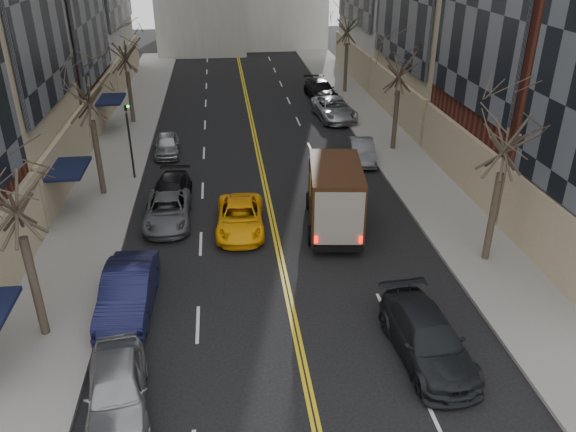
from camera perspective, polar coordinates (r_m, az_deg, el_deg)
name	(u,v)px	position (r m, az deg, el deg)	size (l,w,h in m)	color
sidewalk_left	(119,150)	(38.51, -16.77, 6.44)	(4.00, 66.00, 0.15)	slate
sidewalk_right	(387,139)	(39.53, 10.04, 7.70)	(4.00, 66.00, 0.15)	slate
tree_lf_near	(7,172)	(19.12, -26.64, 3.98)	(3.20, 3.20, 8.41)	#382D23
tree_lf_mid	(85,73)	(30.11, -19.97, 13.48)	(3.20, 3.20, 8.91)	#382D23
tree_lf_far	(123,40)	(42.78, -16.40, 16.74)	(3.20, 3.20, 8.12)	#382D23
tree_rt_near	(511,117)	(23.45, 21.70, 9.37)	(3.20, 3.20, 8.71)	#382D23
tree_rt_mid	(401,54)	(36.09, 11.41, 15.80)	(3.20, 3.20, 8.32)	#382D23
tree_rt_far	(348,13)	(50.32, 6.14, 19.81)	(3.20, 3.20, 9.11)	#382D23
traffic_signal	(129,133)	(32.70, -15.85, 8.11)	(0.29, 0.26, 4.70)	black
ups_truck	(334,195)	(26.54, 4.73, 2.09)	(3.09, 6.36, 3.35)	black
observer_sedan	(427,338)	(19.57, 13.98, -11.97)	(2.41, 5.25, 1.49)	black
taxi	(240,217)	(26.75, -4.88, -0.15)	(2.20, 4.77, 1.33)	#FFAF0A
pedestrian	(323,217)	(26.02, 3.60, -0.15)	(0.71, 0.47, 1.95)	black
parked_lf_a	(117,388)	(18.03, -16.98, -16.37)	(1.76, 4.37, 1.49)	#9B9DA3
parked_lf_b	(128,291)	(21.88, -15.94, -7.38)	(1.74, 5.00, 1.65)	#101335
parked_lf_c	(168,211)	(27.96, -12.14, 0.53)	(2.15, 4.66, 1.30)	#53565B
parked_lf_d	(170,193)	(29.81, -11.88, 2.33)	(1.90, 4.68, 1.36)	black
parked_lf_e	(167,145)	(37.02, -12.19, 7.11)	(1.51, 3.76, 1.28)	#929498
parked_rt_a	(362,151)	(35.33, 7.51, 6.57)	(1.40, 4.02, 1.32)	#52555A
parked_rt_b	(334,109)	(43.64, 4.69, 10.81)	(2.61, 5.65, 1.57)	#A6A8AE
parked_rt_c	(320,90)	(49.29, 3.32, 12.69)	(2.13, 5.24, 1.52)	black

